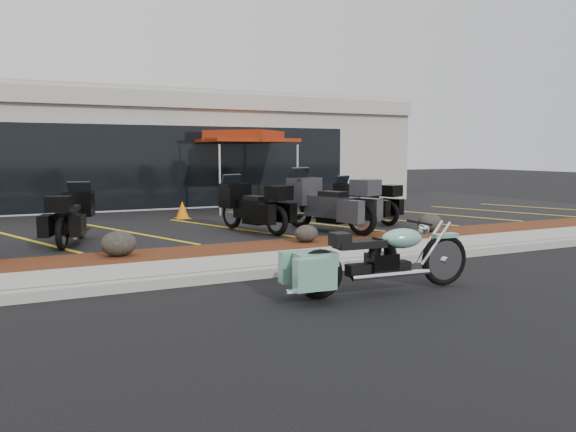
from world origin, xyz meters
TOP-DOWN VIEW (x-y plane):
  - ground at (0.00, 0.00)m, footprint 90.00×90.00m
  - curb at (0.00, 0.90)m, footprint 24.00×0.25m
  - sidewalk at (0.00, 1.60)m, footprint 24.00×1.20m
  - mulch_bed at (0.00, 2.80)m, footprint 24.00×1.20m
  - upper_lot at (0.00, 8.20)m, footprint 26.00×9.60m
  - dealership_building at (0.00, 14.47)m, footprint 18.00×8.16m
  - boulder_left at (-2.97, 2.86)m, footprint 0.62×0.52m
  - boulder_mid at (0.70, 2.83)m, footprint 0.49×0.41m
  - boulder_right at (3.92, 2.94)m, footprint 0.59×0.49m
  - hero_cruiser at (1.11, -0.80)m, footprint 2.90×0.91m
  - touring_black_front at (-3.37, 5.38)m, footprint 1.38×2.22m
  - touring_black_mid at (0.04, 5.42)m, footprint 1.47×2.39m
  - touring_grey at (1.53, 4.79)m, footprint 1.81×2.69m
  - touring_black_rear at (3.24, 5.68)m, footprint 1.41×2.21m
  - traffic_cone at (-0.50, 7.97)m, footprint 0.41×0.41m
  - popup_canopy at (1.93, 9.49)m, footprint 3.35×3.35m

SIDE VIEW (x-z plane):
  - ground at x=0.00m, z-range 0.00..0.00m
  - curb at x=0.00m, z-range 0.00..0.15m
  - sidewalk at x=0.00m, z-range 0.00..0.15m
  - upper_lot at x=0.00m, z-range 0.00..0.15m
  - mulch_bed at x=0.00m, z-range 0.00..0.16m
  - boulder_mid at x=0.70m, z-range 0.16..0.51m
  - boulder_right at x=3.92m, z-range 0.16..0.58m
  - boulder_left at x=-2.97m, z-range 0.16..0.60m
  - traffic_cone at x=-0.50m, z-range 0.15..0.63m
  - hero_cruiser at x=1.11m, z-range 0.00..1.01m
  - touring_black_rear at x=3.24m, z-range 0.15..1.35m
  - touring_black_front at x=-3.37m, z-range 0.15..1.36m
  - touring_black_mid at x=0.04m, z-range 0.15..1.45m
  - touring_grey at x=1.53m, z-range 0.15..1.61m
  - dealership_building at x=0.00m, z-range 0.01..4.01m
  - popup_canopy at x=1.93m, z-range 1.16..3.64m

